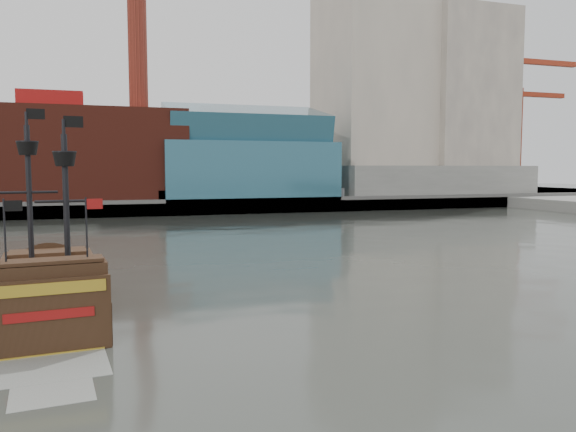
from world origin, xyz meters
name	(u,v)px	position (x,y,z in m)	size (l,w,h in m)	color
ground	(380,304)	(0.00, 0.00, 0.00)	(400.00, 400.00, 0.00)	#2A2D27
promenade_far	(175,199)	(0.00, 92.00, 1.00)	(220.00, 60.00, 2.00)	slate
seawall	(197,207)	(0.00, 62.50, 1.30)	(220.00, 1.00, 2.60)	#4C4C49
skyline	(204,82)	(5.21, 84.56, 24.55)	(149.00, 45.00, 62.00)	brown
crane_a	(517,119)	(78.63, 82.00, 19.11)	(22.50, 4.00, 32.25)	slate
crane_b	(520,137)	(88.23, 92.00, 15.57)	(19.10, 4.00, 26.25)	slate
pirate_ship	(50,299)	(-17.10, 2.30, 1.02)	(5.81, 15.42, 11.30)	black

